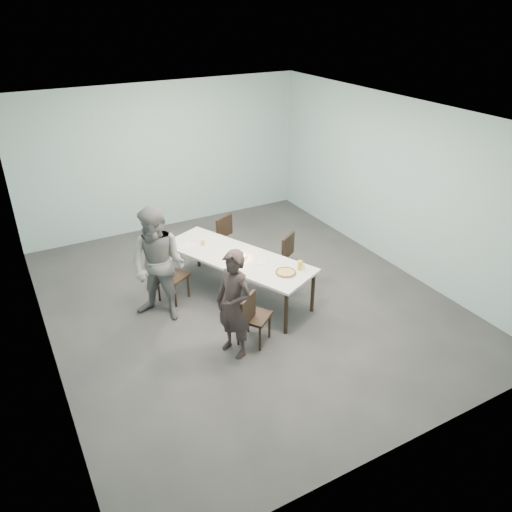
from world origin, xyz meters
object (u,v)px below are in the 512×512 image
chair_far_left (169,274)px  chair_near_right (285,258)px  chair_far_right (221,237)px  chair_near_left (252,315)px  diner_near (234,304)px  amber_tumbler (203,243)px  water_tumbler (302,267)px  pizza (286,272)px  diner_far (158,265)px  beer_glass (300,265)px  side_plate (261,262)px  table (237,259)px  tealight (244,257)px

chair_far_left → chair_near_right: (1.93, -0.40, 0.00)m
chair_far_right → chair_near_left: bearing=50.5°
diner_near → amber_tumbler: diner_near is taller
water_tumbler → amber_tumbler: (-0.99, 1.50, -0.01)m
pizza → amber_tumbler: amber_tumbler is taller
chair_far_left → amber_tumbler: chair_far_left is taller
chair_far_right → diner_far: diner_far is taller
beer_glass → amber_tumbler: beer_glass is taller
side_plate → amber_tumbler: amber_tumbler is taller
diner_near → diner_far: bearing=-176.1°
chair_far_right → pizza: size_ratio=2.56×
side_plate → chair_far_right: bearing=88.1°
diner_far → water_tumbler: 2.16m
chair_near_right → amber_tumbler: bearing=-60.6°
chair_near_right → pizza: (-0.51, -0.84, 0.27)m
diner_near → side_plate: size_ratio=8.79×
diner_far → table: bearing=45.9°
chair_far_right → side_plate: chair_far_right is taller
table → chair_far_right: bearing=77.0°
chair_far_left → beer_glass: beer_glass is taller
pizza → tealight: 0.81m
diner_near → pizza: 1.17m
chair_far_right → water_tumbler: chair_far_right is taller
tealight → chair_far_right: bearing=80.6°
chair_far_left → diner_near: size_ratio=0.55×
chair_near_right → chair_far_right: same height
chair_near_left → chair_near_right: size_ratio=1.00×
chair_near_left → chair_near_right: (1.31, 1.23, 0.00)m
pizza → water_tumbler: water_tumbler is taller
beer_glass → chair_far_right: bearing=99.6°
diner_far → amber_tumbler: bearing=79.3°
table → side_plate: 0.45m
diner_near → diner_far: diner_far is taller
chair_near_left → beer_glass: beer_glass is taller
water_tumbler → table: bearing=128.3°
table → side_plate: (0.23, -0.38, 0.06)m
table → diner_far: size_ratio=1.51×
chair_far_right → diner_near: (-0.98, -2.53, 0.29)m
pizza → beer_glass: 0.26m
pizza → side_plate: bearing=108.1°
side_plate → tealight: size_ratio=3.21×
table → chair_near_right: bearing=-1.3°
chair_far_right → diner_far: bearing=13.6°
side_plate → water_tumbler: water_tumbler is taller
side_plate → amber_tumbler: (-0.55, 1.02, 0.04)m
diner_near → side_plate: (0.93, 0.91, -0.04)m
water_tumbler → tealight: (-0.61, 0.75, -0.02)m
table → chair_far_left: 1.11m
diner_near → tealight: (0.76, 1.18, -0.02)m
chair_near_left → diner_near: size_ratio=0.55×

